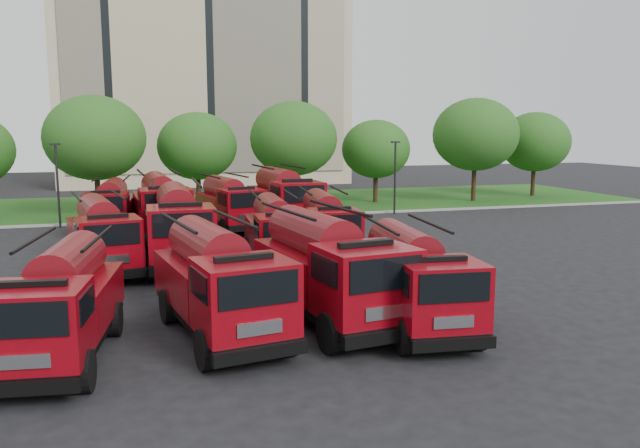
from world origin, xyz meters
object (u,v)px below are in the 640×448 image
(fire_truck_0, at_px, (61,303))
(firefighter_3, at_px, (473,319))
(fire_truck_4, at_px, (102,236))
(fire_truck_6, at_px, (276,232))
(firefighter_5, at_px, (369,282))
(fire_truck_11, at_px, (284,198))
(fire_truck_2, at_px, (328,269))
(fire_truck_8, at_px, (111,207))
(firefighter_0, at_px, (450,344))
(fire_truck_1, at_px, (218,282))
(firefighter_2, at_px, (382,318))
(firefighter_1, at_px, (220,355))
(fire_truck_5, at_px, (178,226))
(fire_truck_10, at_px, (229,204))
(fire_truck_9, at_px, (161,206))
(firefighter_4, at_px, (196,298))
(fire_truck_7, at_px, (326,225))
(fire_truck_3, at_px, (414,279))

(fire_truck_0, distance_m, firefighter_3, 12.20)
(fire_truck_4, height_order, firefighter_3, fire_truck_4)
(fire_truck_6, xyz_separation_m, firefighter_5, (2.81, -4.14, -1.49))
(fire_truck_6, bearing_deg, fire_truck_11, 79.16)
(fire_truck_2, height_order, fire_truck_8, fire_truck_2)
(firefighter_5, bearing_deg, firefighter_0, 100.02)
(fire_truck_1, bearing_deg, firefighter_2, -8.66)
(firefighter_5, bearing_deg, firefighter_1, 56.15)
(fire_truck_1, bearing_deg, fire_truck_8, 90.82)
(fire_truck_1, xyz_separation_m, fire_truck_2, (3.44, 0.38, 0.08))
(fire_truck_5, xyz_separation_m, fire_truck_11, (6.83, 9.03, 0.05))
(fire_truck_0, distance_m, fire_truck_10, 21.18)
(firefighter_1, bearing_deg, fire_truck_9, 108.94)
(fire_truck_2, relative_size, fire_truck_10, 1.07)
(firefighter_0, bearing_deg, firefighter_4, 124.55)
(firefighter_1, xyz_separation_m, firefighter_2, (5.37, 1.81, 0.00))
(fire_truck_1, distance_m, fire_truck_8, 20.10)
(fire_truck_8, distance_m, fire_truck_11, 10.03)
(fire_truck_7, relative_size, firefighter_1, 4.15)
(fire_truck_6, bearing_deg, fire_truck_7, 29.07)
(fire_truck_5, distance_m, firefighter_3, 13.75)
(firefighter_0, relative_size, firefighter_2, 1.30)
(fire_truck_6, distance_m, firefighter_3, 10.61)
(fire_truck_8, distance_m, firefighter_2, 21.61)
(fire_truck_4, distance_m, fire_truck_5, 3.17)
(firefighter_0, bearing_deg, fire_truck_0, 161.12)
(firefighter_5, bearing_deg, firefighter_4, 15.79)
(fire_truck_0, distance_m, fire_truck_11, 22.29)
(fire_truck_6, height_order, firefighter_0, fire_truck_6)
(fire_truck_9, bearing_deg, fire_truck_7, -50.41)
(fire_truck_7, bearing_deg, firefighter_2, -89.96)
(fire_truck_7, bearing_deg, fire_truck_9, 139.69)
(fire_truck_2, distance_m, firefighter_1, 4.52)
(firefighter_2, xyz_separation_m, firefighter_3, (2.76, -0.91, 0.00))
(fire_truck_3, distance_m, fire_truck_5, 12.47)
(fire_truck_1, distance_m, fire_truck_5, 9.90)
(fire_truck_7, xyz_separation_m, firefighter_5, (0.16, -5.39, -1.49))
(fire_truck_7, relative_size, fire_truck_9, 0.87)
(fire_truck_7, distance_m, fire_truck_10, 9.71)
(firefighter_4, height_order, firefighter_5, firefighter_4)
(fire_truck_10, bearing_deg, firefighter_4, -112.94)
(fire_truck_4, xyz_separation_m, firefighter_3, (11.61, -10.29, -1.55))
(fire_truck_9, distance_m, firefighter_5, 15.15)
(firefighter_1, height_order, firefighter_4, firefighter_4)
(fire_truck_8, height_order, firefighter_3, fire_truck_8)
(firefighter_5, bearing_deg, fire_truck_8, -43.69)
(fire_truck_10, relative_size, firefighter_4, 3.80)
(fire_truck_10, bearing_deg, firefighter_5, -87.11)
(fire_truck_4, distance_m, firefighter_0, 15.67)
(fire_truck_5, bearing_deg, firefighter_0, -61.74)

